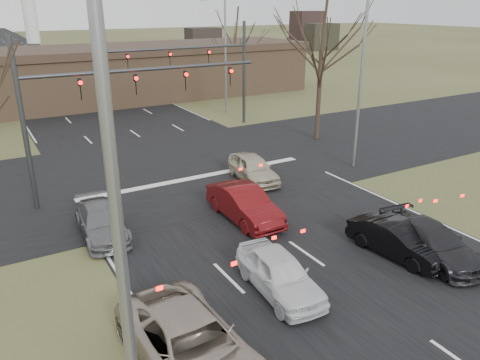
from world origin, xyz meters
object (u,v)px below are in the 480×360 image
object	(u,v)px
mast_arm_far	(212,63)
car_grey_ahead	(102,222)
car_charcoal_sedan	(432,242)
mast_arm_near	(94,97)
car_red_ahead	(244,204)
car_silver_ahead	(253,168)
streetlight_left	(135,278)
car_white_sedan	(279,273)
building	(107,74)
car_black_hatch	(398,240)
streetlight_right_far	(224,49)
car_silver_suv	(192,346)
streetlight_right_near	(359,73)

from	to	relation	value
mast_arm_far	car_grey_ahead	distance (m)	19.67
car_charcoal_sedan	car_grey_ahead	distance (m)	13.35
mast_arm_near	car_red_ahead	world-z (taller)	mast_arm_near
car_charcoal_sedan	car_silver_ahead	xyz separation A→B (m)	(-1.51, 10.64, 0.06)
mast_arm_near	car_silver_ahead	size ratio (longest dim) A/B	2.86
car_charcoal_sedan	car_red_ahead	world-z (taller)	car_red_ahead
streetlight_left	car_silver_ahead	distance (m)	19.42
streetlight_left	car_red_ahead	distance (m)	14.57
car_white_sedan	car_silver_ahead	distance (m)	10.73
car_charcoal_sedan	mast_arm_near	bearing A→B (deg)	133.83
building	car_grey_ahead	size ratio (longest dim) A/B	9.74
building	car_red_ahead	distance (m)	31.21
car_black_hatch	car_grey_ahead	distance (m)	12.08
car_silver_ahead	car_white_sedan	bearing A→B (deg)	-109.84
building	streetlight_right_far	world-z (taller)	streetlight_right_far
building	car_white_sedan	size ratio (longest dim) A/B	10.23
streetlight_left	car_black_hatch	distance (m)	13.80
streetlight_right_far	car_silver_ahead	xyz separation A→B (m)	(-6.83, -15.99, -4.86)
car_red_ahead	car_silver_suv	bearing A→B (deg)	-129.11
mast_arm_far	car_silver_ahead	distance (m)	13.26
car_red_ahead	car_silver_ahead	size ratio (longest dim) A/B	1.09
car_silver_suv	mast_arm_near	bearing A→B (deg)	82.18
car_grey_ahead	car_red_ahead	bearing A→B (deg)	-11.66
mast_arm_near	car_red_ahead	size ratio (longest dim) A/B	2.61
streetlight_right_near	car_red_ahead	world-z (taller)	streetlight_right_near
car_silver_suv	building	bearing A→B (deg)	75.11
car_silver_suv	car_white_sedan	bearing A→B (deg)	22.04
mast_arm_far	streetlight_right_near	size ratio (longest dim) A/B	1.11
car_red_ahead	car_silver_ahead	xyz separation A→B (m)	(2.99, 4.07, -0.04)
streetlight_left	mast_arm_far	bearing A→B (deg)	60.94
car_red_ahead	streetlight_left	bearing A→B (deg)	-127.22
streetlight_left	car_black_hatch	size ratio (longest dim) A/B	2.45
mast_arm_far	car_charcoal_sedan	world-z (taller)	mast_arm_far
mast_arm_near	car_charcoal_sedan	xyz separation A→B (m)	(9.23, -12.62, -4.41)
streetlight_right_far	car_silver_suv	distance (m)	32.03
streetlight_right_far	car_silver_ahead	distance (m)	18.05
streetlight_right_near	car_white_sedan	size ratio (longest dim) A/B	2.41
streetlight_left	car_black_hatch	world-z (taller)	streetlight_left
streetlight_left	car_white_sedan	world-z (taller)	streetlight_left
mast_arm_near	car_silver_ahead	bearing A→B (deg)	-14.43
building	car_black_hatch	bearing A→B (deg)	-88.45
building	car_white_sedan	xyz separation A→B (m)	(-4.38, -36.55, -1.96)
mast_arm_far	streetlight_left	bearing A→B (deg)	-119.06
streetlight_right_near	car_silver_ahead	world-z (taller)	streetlight_right_near
car_silver_suv	car_grey_ahead	distance (m)	9.05
car_grey_ahead	car_silver_suv	bearing A→B (deg)	-86.09
car_black_hatch	car_red_ahead	distance (m)	6.76
streetlight_left	car_red_ahead	size ratio (longest dim) A/B	2.16
streetlight_right_near	car_white_sedan	bearing A→B (deg)	-142.63
streetlight_right_far	car_silver_ahead	world-z (taller)	streetlight_right_far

